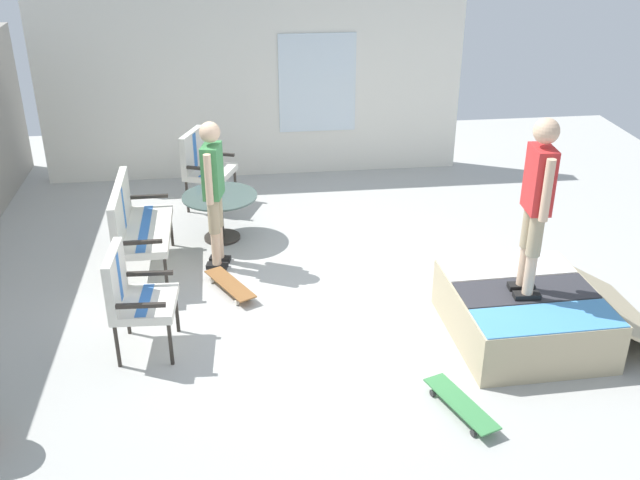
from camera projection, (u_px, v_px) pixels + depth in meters
ground_plane at (321, 303)px, 7.70m from camera, size 12.00×12.00×0.10m
house_facade at (255, 84)px, 10.41m from camera, size 0.23×6.00×2.69m
skate_ramp at (526, 313)px, 6.95m from camera, size 1.51×2.03×0.51m
patio_bench at (133, 221)px, 7.96m from camera, size 1.26×0.57×1.02m
patio_chair_near_house at (202, 162)px, 9.62m from camera, size 0.78×0.74×1.02m
patio_chair_by_wall at (131, 292)px, 6.59m from camera, size 0.65×0.58×1.02m
patio_table at (220, 208)px, 8.79m from camera, size 0.90×0.90×0.57m
person_watching at (213, 184)px, 7.93m from camera, size 0.47×0.29×1.68m
person_skater at (537, 196)px, 6.34m from camera, size 0.48×0.26×1.67m
skateboard_by_bench at (230, 284)px, 7.77m from camera, size 0.80×0.55×0.10m
skateboard_spare at (461, 404)px, 6.00m from camera, size 0.82×0.46×0.10m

